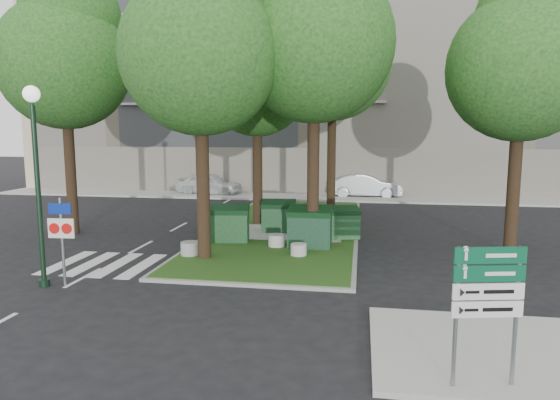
% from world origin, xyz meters
% --- Properties ---
extents(ground, '(120.00, 120.00, 0.00)m').
position_xyz_m(ground, '(0.00, 0.00, 0.00)').
color(ground, black).
rests_on(ground, ground).
extents(median_island, '(6.00, 16.00, 0.12)m').
position_xyz_m(median_island, '(0.50, 8.00, 0.06)').
color(median_island, '#234012').
rests_on(median_island, ground).
extents(median_kerb, '(6.30, 16.30, 0.10)m').
position_xyz_m(median_kerb, '(0.50, 8.00, 0.05)').
color(median_kerb, gray).
rests_on(median_kerb, ground).
extents(sidewalk_corner, '(5.00, 4.00, 0.12)m').
position_xyz_m(sidewalk_corner, '(6.50, -3.50, 0.06)').
color(sidewalk_corner, '#999993').
rests_on(sidewalk_corner, ground).
extents(building_sidewalk, '(42.00, 3.00, 0.12)m').
position_xyz_m(building_sidewalk, '(0.00, 18.50, 0.06)').
color(building_sidewalk, '#999993').
rests_on(building_sidewalk, ground).
extents(zebra_crossing, '(5.00, 3.00, 0.01)m').
position_xyz_m(zebra_crossing, '(-3.75, 1.50, 0.01)').
color(zebra_crossing, silver).
rests_on(zebra_crossing, ground).
extents(apartment_building, '(41.00, 12.00, 16.00)m').
position_xyz_m(apartment_building, '(0.00, 26.00, 8.00)').
color(apartment_building, beige).
rests_on(apartment_building, ground).
extents(tree_median_near_left, '(5.20, 5.20, 10.53)m').
position_xyz_m(tree_median_near_left, '(-1.41, 2.56, 7.32)').
color(tree_median_near_left, black).
rests_on(tree_median_near_left, ground).
extents(tree_median_near_right, '(5.60, 5.60, 11.46)m').
position_xyz_m(tree_median_near_right, '(2.09, 4.56, 7.99)').
color(tree_median_near_right, black).
rests_on(tree_median_near_right, ground).
extents(tree_median_mid, '(4.80, 4.80, 9.99)m').
position_xyz_m(tree_median_mid, '(-0.91, 9.06, 6.98)').
color(tree_median_mid, black).
rests_on(tree_median_mid, ground).
extents(tree_median_far, '(5.80, 5.80, 11.93)m').
position_xyz_m(tree_median_far, '(2.29, 12.06, 8.32)').
color(tree_median_far, black).
rests_on(tree_median_far, ground).
extents(tree_street_left, '(5.40, 5.40, 11.00)m').
position_xyz_m(tree_street_left, '(-8.41, 6.06, 7.65)').
color(tree_street_left, black).
rests_on(tree_street_left, ground).
extents(tree_street_right, '(5.00, 5.00, 10.06)m').
position_xyz_m(tree_street_right, '(9.09, 5.06, 6.98)').
color(tree_street_right, black).
rests_on(tree_street_right, ground).
extents(dumpster_a, '(1.65, 1.27, 1.41)m').
position_xyz_m(dumpster_a, '(-1.32, 5.13, 0.80)').
color(dumpster_a, '#0F3715').
rests_on(dumpster_a, median_island).
extents(dumpster_b, '(1.53, 1.14, 1.34)m').
position_xyz_m(dumpster_b, '(0.28, 7.22, 0.76)').
color(dumpster_b, '#10391A').
rests_on(dumpster_b, median_island).
extents(dumpster_c, '(1.64, 1.16, 1.51)m').
position_xyz_m(dumpster_c, '(1.88, 4.68, 0.84)').
color(dumpster_c, black).
rests_on(dumpster_c, median_island).
extents(dumpster_d, '(1.53, 1.22, 1.27)m').
position_xyz_m(dumpster_d, '(3.00, 6.42, 0.73)').
color(dumpster_d, '#154620').
rests_on(dumpster_d, median_island).
extents(bollard_left, '(0.63, 0.63, 0.45)m').
position_xyz_m(bollard_left, '(-2.10, 2.73, 0.35)').
color(bollard_left, gray).
rests_on(bollard_left, median_island).
extents(bollard_right, '(0.56, 0.56, 0.40)m').
position_xyz_m(bollard_right, '(1.63, 3.30, 0.32)').
color(bollard_right, '#A7A7A2').
rests_on(bollard_right, median_island).
extents(bollard_mid, '(0.61, 0.61, 0.44)m').
position_xyz_m(bollard_mid, '(0.65, 4.50, 0.34)').
color(bollard_mid, '#A6A7A2').
rests_on(bollard_mid, median_island).
extents(litter_bin, '(0.42, 0.42, 0.73)m').
position_xyz_m(litter_bin, '(3.20, 9.68, 0.49)').
color(litter_bin, gold).
rests_on(litter_bin, median_island).
extents(street_lamp, '(0.45, 0.45, 5.62)m').
position_xyz_m(street_lamp, '(-5.16, -0.94, 3.53)').
color(street_lamp, black).
rests_on(street_lamp, ground).
extents(traffic_sign_pole, '(0.76, 0.09, 2.54)m').
position_xyz_m(traffic_sign_pole, '(-4.61, -0.79, 1.63)').
color(traffic_sign_pole, slate).
rests_on(traffic_sign_pole, ground).
extents(directional_sign, '(1.19, 0.30, 2.42)m').
position_xyz_m(directional_sign, '(5.84, -5.00, 1.73)').
color(directional_sign, slate).
rests_on(directional_sign, sidewalk_corner).
extents(car_white, '(4.63, 2.26, 1.52)m').
position_xyz_m(car_white, '(-6.50, 19.06, 0.76)').
color(car_white, silver).
rests_on(car_white, ground).
extents(car_silver, '(4.82, 1.89, 1.56)m').
position_xyz_m(car_silver, '(3.96, 19.50, 0.78)').
color(car_silver, '#A1A4A9').
rests_on(car_silver, ground).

